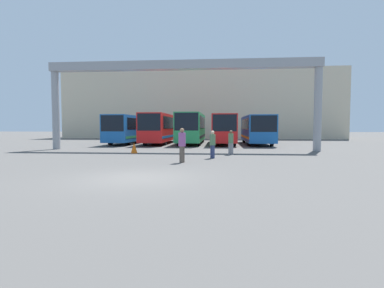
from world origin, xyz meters
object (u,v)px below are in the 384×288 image
at_px(bus_slot_2, 192,127).
at_px(bus_slot_3, 224,128).
at_px(traffic_cone, 134,148).
at_px(bus_slot_4, 257,128).
at_px(pedestrian_far_center, 231,142).
at_px(bus_slot_0, 129,128).
at_px(pedestrian_mid_right, 182,144).
at_px(bus_slot_1, 161,127).
at_px(pedestrian_near_left, 213,144).

height_order(bus_slot_2, bus_slot_3, bus_slot_2).
bearing_deg(traffic_cone, bus_slot_4, 49.34).
bearing_deg(bus_slot_2, pedestrian_far_center, -73.32).
xyz_separation_m(bus_slot_0, pedestrian_mid_right, (8.17, -17.27, -0.81)).
distance_m(bus_slot_3, pedestrian_far_center, 13.05).
relative_size(bus_slot_1, pedestrian_mid_right, 6.67).
distance_m(bus_slot_2, bus_slot_4, 7.11).
distance_m(bus_slot_1, pedestrian_mid_right, 18.65).
bearing_deg(bus_slot_0, bus_slot_3, 2.66).
height_order(pedestrian_near_left, pedestrian_mid_right, pedestrian_mid_right).
bearing_deg(bus_slot_0, pedestrian_mid_right, -64.67).
bearing_deg(bus_slot_3, bus_slot_1, 177.76).
xyz_separation_m(bus_slot_3, pedestrian_far_center, (0.30, -13.01, -0.93)).
distance_m(bus_slot_1, traffic_cone, 12.84).
bearing_deg(pedestrian_far_center, pedestrian_near_left, -114.53).
bearing_deg(bus_slot_4, bus_slot_1, 175.11).
bearing_deg(bus_slot_2, bus_slot_3, 2.83).
xyz_separation_m(bus_slot_0, bus_slot_2, (7.10, 0.32, 0.12)).
bearing_deg(traffic_cone, bus_slot_2, 75.98).
relative_size(pedestrian_far_center, pedestrian_mid_right, 0.91).
distance_m(bus_slot_0, bus_slot_4, 14.20).
height_order(bus_slot_4, pedestrian_mid_right, bus_slot_4).
relative_size(bus_slot_0, pedestrian_mid_right, 5.83).
relative_size(bus_slot_0, bus_slot_1, 0.87).
bearing_deg(bus_slot_4, bus_slot_0, 179.44).
height_order(pedestrian_mid_right, traffic_cone, pedestrian_mid_right).
relative_size(bus_slot_1, pedestrian_near_left, 7.31).
bearing_deg(bus_slot_4, pedestrian_near_left, -106.71).
distance_m(bus_slot_4, traffic_cone, 15.66).
distance_m(bus_slot_3, pedestrian_mid_right, 17.95).
distance_m(bus_slot_1, bus_slot_3, 7.10).
height_order(bus_slot_4, traffic_cone, bus_slot_4).
distance_m(bus_slot_4, pedestrian_near_left, 15.49).
bearing_deg(bus_slot_3, bus_slot_2, -177.17).
xyz_separation_m(pedestrian_near_left, pedestrian_far_center, (1.20, 2.43, -0.00)).
distance_m(bus_slot_4, pedestrian_far_center, 12.83).
relative_size(pedestrian_near_left, pedestrian_mid_right, 0.91).
xyz_separation_m(bus_slot_1, bus_slot_2, (3.55, -0.45, 0.02)).
relative_size(pedestrian_far_center, traffic_cone, 2.23).
bearing_deg(bus_slot_1, traffic_cone, -87.84).
bearing_deg(bus_slot_2, bus_slot_4, -3.69).
bearing_deg(bus_slot_0, bus_slot_2, 2.58).
bearing_deg(pedestrian_near_left, pedestrian_far_center, 119.63).
distance_m(pedestrian_near_left, traffic_cone, 6.47).
xyz_separation_m(bus_slot_4, pedestrian_near_left, (-4.45, -14.81, -0.86)).
distance_m(pedestrian_mid_right, traffic_cone, 6.75).
relative_size(bus_slot_4, pedestrian_far_center, 6.25).
xyz_separation_m(bus_slot_2, bus_slot_4, (7.10, -0.46, -0.15)).
xyz_separation_m(bus_slot_0, traffic_cone, (4.03, -11.97, -1.41)).
bearing_deg(bus_slot_1, bus_slot_0, -167.71).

